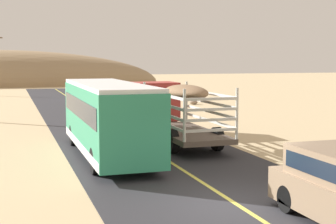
% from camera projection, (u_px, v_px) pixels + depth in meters
% --- Properties ---
extents(ground_plane, '(240.00, 240.00, 0.00)m').
position_uv_depth(ground_plane, '(235.00, 204.00, 14.57)').
color(ground_plane, '#CCB284').
extents(road_surface, '(8.00, 120.00, 0.02)m').
position_uv_depth(road_surface, '(235.00, 204.00, 14.56)').
color(road_surface, '#2D2D33').
rests_on(road_surface, ground).
extents(road_centre_line, '(0.16, 117.60, 0.00)m').
position_uv_depth(road_centre_line, '(235.00, 203.00, 14.56)').
color(road_centre_line, '#D8CC4C').
rests_on(road_centre_line, road_surface).
extents(livestock_truck, '(2.53, 9.70, 3.02)m').
position_uv_depth(livestock_truck, '(165.00, 105.00, 26.73)').
color(livestock_truck, '#B2332D').
rests_on(livestock_truck, road_surface).
extents(bus, '(2.54, 10.00, 3.21)m').
position_uv_depth(bus, '(108.00, 117.00, 21.46)').
color(bus, '#2D8C66').
rests_on(bus, road_surface).
extents(car_far, '(1.90, 4.62, 1.93)m').
position_uv_depth(car_far, '(77.00, 89.00, 53.00)').
color(car_far, silver).
rests_on(car_far, road_surface).
extents(boulder_near_shoulder, '(0.76, 0.71, 0.39)m').
position_uv_depth(boulder_near_shoulder, '(194.00, 102.00, 46.55)').
color(boulder_near_shoulder, '#84705B').
rests_on(boulder_near_shoulder, ground).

